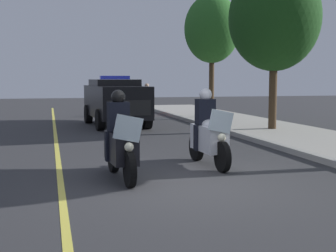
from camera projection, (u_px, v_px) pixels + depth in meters
The scene contains 8 objects.
ground_plane at pixel (192, 185), 8.64m from camera, with size 80.00×80.00×0.00m, color #333335.
lane_stripe_center at pixel (62, 192), 8.07m from camera, with size 48.00×0.12×0.01m, color #E0D14C.
police_motorcycle_lead_left at pixel (121, 143), 9.07m from camera, with size 2.14×0.61×1.72m.
police_motorcycle_lead_right at pixel (208, 135), 10.44m from camera, with size 2.14×0.61×1.72m.
police_suv at pixel (115, 100), 19.29m from camera, with size 5.01×2.32×2.05m.
cyclist_background at pixel (147, 99), 24.83m from camera, with size 1.76×0.33×1.69m.
tree_far_back at pixel (275, 18), 17.00m from camera, with size 3.31×3.31×5.93m.
tree_behind_suv at pixel (212, 29), 22.54m from camera, with size 2.65×2.65×5.84m.
Camera 1 is at (8.13, -2.50, 1.93)m, focal length 50.48 mm.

